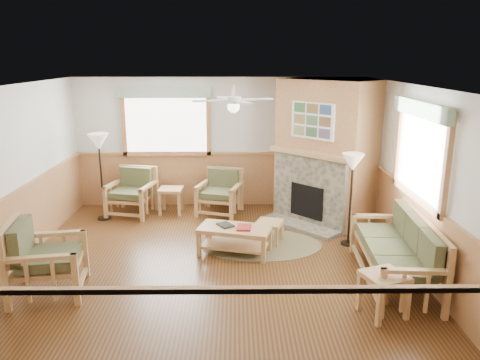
{
  "coord_description": "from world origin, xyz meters",
  "views": [
    {
      "loc": [
        0.32,
        -6.67,
        3.1
      ],
      "look_at": [
        0.4,
        0.7,
        1.15
      ],
      "focal_mm": 35.0,
      "sensor_mm": 36.0,
      "label": 1
    }
  ],
  "objects_px": {
    "armchair_back_right": "(219,193)",
    "sofa": "(394,250)",
    "armchair_back_left": "(131,192)",
    "end_table_chairs": "(171,201)",
    "coffee_table": "(235,240)",
    "footstool": "(269,232)",
    "floor_lamp_right": "(351,200)",
    "floor_lamp_left": "(101,177)",
    "end_table_sofa": "(383,295)",
    "armchair_left": "(47,257)"
  },
  "relations": [
    {
      "from": "armchair_back_left",
      "to": "end_table_sofa",
      "type": "height_order",
      "value": "armchair_back_left"
    },
    {
      "from": "armchair_back_right",
      "to": "coffee_table",
      "type": "bearing_deg",
      "value": -64.43
    },
    {
      "from": "floor_lamp_left",
      "to": "floor_lamp_right",
      "type": "distance_m",
      "value": 4.7
    },
    {
      "from": "armchair_back_right",
      "to": "end_table_sofa",
      "type": "distance_m",
      "value": 4.43
    },
    {
      "from": "end_table_chairs",
      "to": "floor_lamp_left",
      "type": "bearing_deg",
      "value": -164.46
    },
    {
      "from": "end_table_sofa",
      "to": "floor_lamp_left",
      "type": "distance_m",
      "value": 5.7
    },
    {
      "from": "sofa",
      "to": "end_table_sofa",
      "type": "relative_size",
      "value": 3.74
    },
    {
      "from": "end_table_chairs",
      "to": "footstool",
      "type": "distance_m",
      "value": 2.46
    },
    {
      "from": "sofa",
      "to": "armchair_left",
      "type": "height_order",
      "value": "armchair_left"
    },
    {
      "from": "sofa",
      "to": "armchair_back_right",
      "type": "xyz_separation_m",
      "value": [
        -2.55,
        2.98,
        -0.03
      ]
    },
    {
      "from": "floor_lamp_left",
      "to": "coffee_table",
      "type": "bearing_deg",
      "value": -33.52
    },
    {
      "from": "end_table_sofa",
      "to": "floor_lamp_left",
      "type": "height_order",
      "value": "floor_lamp_left"
    },
    {
      "from": "sofa",
      "to": "armchair_left",
      "type": "relative_size",
      "value": 2.0
    },
    {
      "from": "armchair_back_left",
      "to": "coffee_table",
      "type": "bearing_deg",
      "value": -30.73
    },
    {
      "from": "armchair_left",
      "to": "end_table_chairs",
      "type": "bearing_deg",
      "value": -29.35
    },
    {
      "from": "footstool",
      "to": "floor_lamp_left",
      "type": "distance_m",
      "value": 3.45
    },
    {
      "from": "sofa",
      "to": "armchair_left",
      "type": "xyz_separation_m",
      "value": [
        -4.74,
        -0.28,
        0.04
      ]
    },
    {
      "from": "coffee_table",
      "to": "footstool",
      "type": "bearing_deg",
      "value": 54.46
    },
    {
      "from": "coffee_table",
      "to": "floor_lamp_right",
      "type": "distance_m",
      "value": 2.05
    },
    {
      "from": "footstool",
      "to": "floor_lamp_right",
      "type": "height_order",
      "value": "floor_lamp_right"
    },
    {
      "from": "armchair_back_right",
      "to": "floor_lamp_left",
      "type": "xyz_separation_m",
      "value": [
        -2.26,
        -0.29,
        0.41
      ]
    },
    {
      "from": "coffee_table",
      "to": "end_table_sofa",
      "type": "height_order",
      "value": "end_table_sofa"
    },
    {
      "from": "armchair_back_right",
      "to": "sofa",
      "type": "bearing_deg",
      "value": -32.65
    },
    {
      "from": "end_table_sofa",
      "to": "footstool",
      "type": "height_order",
      "value": "end_table_sofa"
    },
    {
      "from": "floor_lamp_left",
      "to": "floor_lamp_right",
      "type": "relative_size",
      "value": 1.08
    },
    {
      "from": "floor_lamp_right",
      "to": "armchair_back_right",
      "type": "bearing_deg",
      "value": 144.05
    },
    {
      "from": "armchair_back_right",
      "to": "footstool",
      "type": "bearing_deg",
      "value": -42.51
    },
    {
      "from": "armchair_back_left",
      "to": "footstool",
      "type": "bearing_deg",
      "value": -16.37
    },
    {
      "from": "armchair_back_right",
      "to": "coffee_table",
      "type": "relative_size",
      "value": 0.79
    },
    {
      "from": "footstool",
      "to": "floor_lamp_left",
      "type": "xyz_separation_m",
      "value": [
        -3.16,
        1.22,
        0.67
      ]
    },
    {
      "from": "end_table_sofa",
      "to": "armchair_back_left",
      "type": "bearing_deg",
      "value": 135.41
    },
    {
      "from": "sofa",
      "to": "floor_lamp_left",
      "type": "xyz_separation_m",
      "value": [
        -4.81,
        2.69,
        0.38
      ]
    },
    {
      "from": "footstool",
      "to": "armchair_back_left",
      "type": "bearing_deg",
      "value": 150.89
    },
    {
      "from": "armchair_back_left",
      "to": "end_table_chairs",
      "type": "bearing_deg",
      "value": 19.44
    },
    {
      "from": "armchair_back_right",
      "to": "end_table_chairs",
      "type": "bearing_deg",
      "value": -166.71
    },
    {
      "from": "end_table_sofa",
      "to": "armchair_left",
      "type": "bearing_deg",
      "value": 171.95
    },
    {
      "from": "coffee_table",
      "to": "floor_lamp_left",
      "type": "bearing_deg",
      "value": 161.74
    },
    {
      "from": "coffee_table",
      "to": "end_table_chairs",
      "type": "xyz_separation_m",
      "value": [
        -1.29,
        2.06,
        0.03
      ]
    },
    {
      "from": "armchair_back_right",
      "to": "floor_lamp_right",
      "type": "bearing_deg",
      "value": -19.12
    },
    {
      "from": "armchair_back_right",
      "to": "footstool",
      "type": "height_order",
      "value": "armchair_back_right"
    },
    {
      "from": "coffee_table",
      "to": "floor_lamp_left",
      "type": "xyz_separation_m",
      "value": [
        -2.57,
        1.7,
        0.63
      ]
    },
    {
      "from": "armchair_back_left",
      "to": "end_table_sofa",
      "type": "bearing_deg",
      "value": -31.85
    },
    {
      "from": "floor_lamp_right",
      "to": "footstool",
      "type": "bearing_deg",
      "value": 175.33
    },
    {
      "from": "armchair_back_left",
      "to": "armchair_back_right",
      "type": "bearing_deg",
      "value": 13.73
    },
    {
      "from": "sofa",
      "to": "end_table_chairs",
      "type": "relative_size",
      "value": 3.93
    },
    {
      "from": "armchair_left",
      "to": "coffee_table",
      "type": "xyz_separation_m",
      "value": [
        2.5,
        1.27,
        -0.29
      ]
    },
    {
      "from": "footstool",
      "to": "floor_lamp_left",
      "type": "relative_size",
      "value": 0.25
    },
    {
      "from": "armchair_back_left",
      "to": "armchair_left",
      "type": "height_order",
      "value": "armchair_left"
    },
    {
      "from": "coffee_table",
      "to": "floor_lamp_right",
      "type": "relative_size",
      "value": 0.72
    },
    {
      "from": "armchair_left",
      "to": "footstool",
      "type": "xyz_separation_m",
      "value": [
        3.09,
        1.75,
        -0.33
      ]
    }
  ]
}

